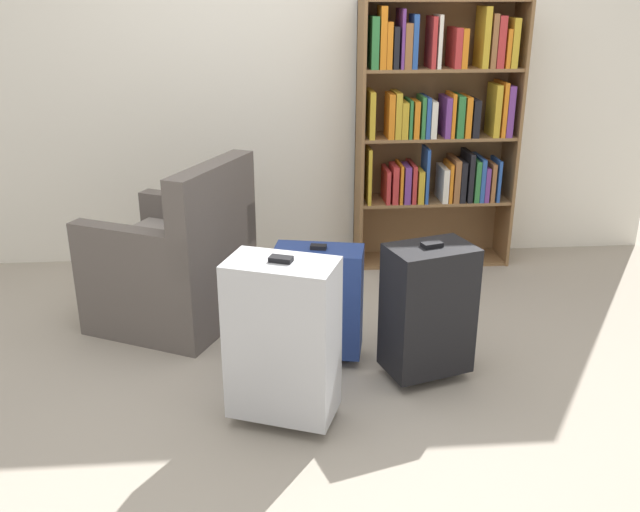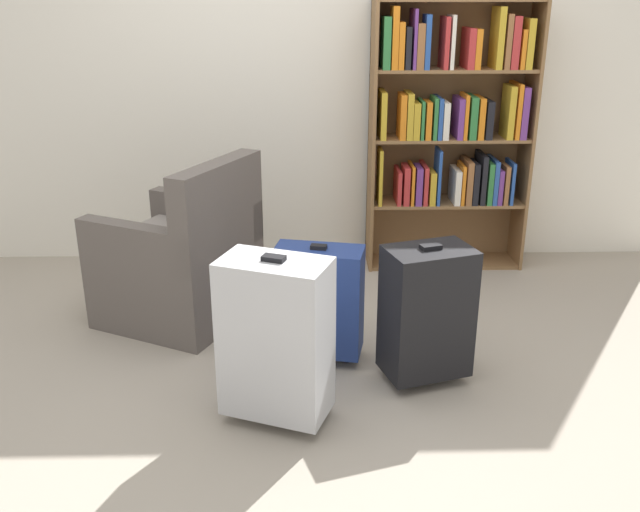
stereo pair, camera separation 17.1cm
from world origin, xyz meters
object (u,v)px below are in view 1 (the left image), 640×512
at_px(armchair, 176,266).
at_px(suitcase_black, 428,309).
at_px(mug, 276,316).
at_px(suitcase_silver, 283,339).
at_px(bookshelf, 438,124).
at_px(suitcase_navy_blue, 318,301).

height_order(armchair, suitcase_black, armchair).
bearing_deg(armchair, mug, -10.67).
distance_m(suitcase_silver, suitcase_black, 0.74).
xyz_separation_m(bookshelf, suitcase_black, (-0.37, -1.48, -0.57)).
xyz_separation_m(mug, suitcase_navy_blue, (0.20, -0.39, 0.26)).
distance_m(bookshelf, suitcase_navy_blue, 1.65).
height_order(suitcase_black, suitcase_navy_blue, suitcase_black).
xyz_separation_m(bookshelf, suitcase_silver, (-1.04, -1.79, -0.53)).
bearing_deg(armchair, bookshelf, 26.23).
bearing_deg(mug, suitcase_navy_blue, -62.89).
bearing_deg(bookshelf, suitcase_navy_blue, -123.91).
bearing_deg(mug, suitcase_silver, -89.16).
bearing_deg(suitcase_navy_blue, armchair, 146.13).
bearing_deg(mug, bookshelf, 39.88).
xyz_separation_m(mug, suitcase_black, (0.68, -0.60, 0.30)).
xyz_separation_m(bookshelf, suitcase_navy_blue, (-0.85, -1.27, -0.61)).
relative_size(suitcase_silver, suitcase_navy_blue, 1.24).
xyz_separation_m(armchair, suitcase_silver, (0.54, -1.00, 0.07)).
distance_m(mug, suitcase_black, 0.96).
relative_size(armchair, suitcase_silver, 1.26).
bearing_deg(suitcase_black, armchair, 149.96).
bearing_deg(bookshelf, suitcase_silver, -120.23).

